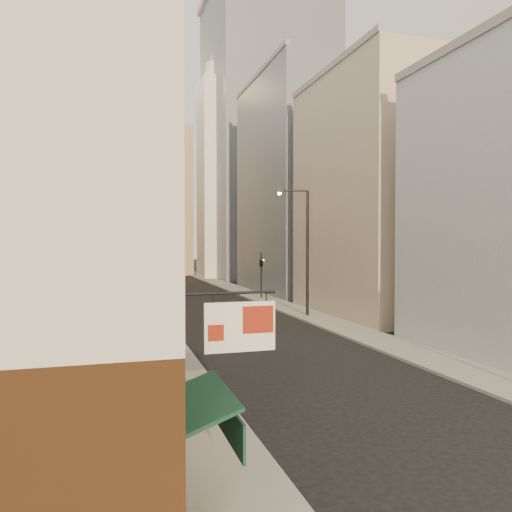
{
  "coord_description": "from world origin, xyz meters",
  "views": [
    {
      "loc": [
        -9.25,
        -7.53,
        5.98
      ],
      "look_at": [
        -2.08,
        16.73,
        5.34
      ],
      "focal_mm": 35.0,
      "sensor_mm": 36.0,
      "label": 1
    }
  ],
  "objects_px": {
    "traffic_light_left": "(143,269)",
    "traffic_light_right": "(261,263)",
    "clock_tower": "(152,184)",
    "streetlamp_mid": "(304,245)",
    "white_tower": "(223,171)"
  },
  "relations": [
    {
      "from": "traffic_light_left",
      "to": "traffic_light_right",
      "type": "relative_size",
      "value": 1.0
    },
    {
      "from": "clock_tower",
      "to": "traffic_light_left",
      "type": "xyz_separation_m",
      "value": [
        -5.17,
        -52.2,
        -14.02
      ]
    },
    {
      "from": "traffic_light_left",
      "to": "traffic_light_right",
      "type": "bearing_deg",
      "value": -157.83
    },
    {
      "from": "streetlamp_mid",
      "to": "white_tower",
      "type": "bearing_deg",
      "value": 100.69
    },
    {
      "from": "streetlamp_mid",
      "to": "traffic_light_right",
      "type": "relative_size",
      "value": 2.06
    },
    {
      "from": "white_tower",
      "to": "clock_tower",
      "type": "bearing_deg",
      "value": 128.16
    },
    {
      "from": "clock_tower",
      "to": "white_tower",
      "type": "relative_size",
      "value": 1.08
    },
    {
      "from": "clock_tower",
      "to": "streetlamp_mid",
      "type": "height_order",
      "value": "clock_tower"
    },
    {
      "from": "clock_tower",
      "to": "traffic_light_right",
      "type": "xyz_separation_m",
      "value": [
        7.46,
        -48.42,
        -13.7
      ]
    },
    {
      "from": "traffic_light_right",
      "to": "streetlamp_mid",
      "type": "bearing_deg",
      "value": 64.57
    },
    {
      "from": "streetlamp_mid",
      "to": "traffic_light_left",
      "type": "xyz_separation_m",
      "value": [
        -12.12,
        9.74,
        -2.28
      ]
    },
    {
      "from": "streetlamp_mid",
      "to": "traffic_light_right",
      "type": "distance_m",
      "value": 13.67
    },
    {
      "from": "white_tower",
      "to": "streetlamp_mid",
      "type": "bearing_deg",
      "value": -94.83
    },
    {
      "from": "traffic_light_right",
      "to": "white_tower",
      "type": "bearing_deg",
      "value": -119.16
    },
    {
      "from": "clock_tower",
      "to": "streetlamp_mid",
      "type": "distance_m",
      "value": 63.42
    }
  ]
}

